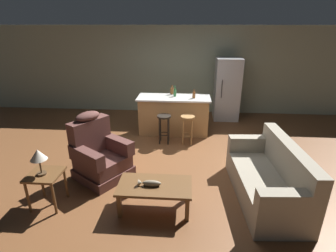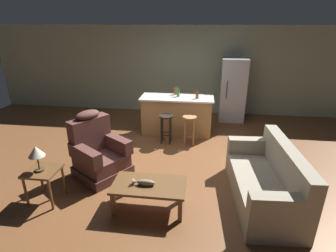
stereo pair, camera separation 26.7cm
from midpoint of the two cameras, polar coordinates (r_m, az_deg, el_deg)
ground_plane at (r=5.60m, az=-0.93°, el=-6.79°), size 12.00×12.00×0.00m
back_wall at (r=8.16m, az=1.04°, el=11.99°), size 12.00×0.05×2.60m
coffee_table at (r=4.04m, az=-4.85°, el=-13.27°), size 1.10×0.60×0.42m
fish_figurine at (r=3.96m, az=-6.04°, el=-12.32°), size 0.34×0.10×0.10m
couch at (r=4.51m, az=19.55°, el=-10.81°), size 0.96×1.95×0.94m
recliner_near_lamp at (r=4.99m, az=-16.23°, el=-6.07°), size 1.17×1.17×1.20m
end_table at (r=4.50m, az=-26.70°, el=-10.30°), size 0.48×0.48×0.56m
table_lamp at (r=4.31m, az=-28.03°, el=-5.79°), size 0.24×0.24×0.41m
kitchen_island at (r=6.65m, az=0.10°, el=2.40°), size 1.80×0.70×0.95m
bar_stool_left at (r=6.08m, az=-2.10°, el=0.43°), size 0.32×0.32×0.68m
bar_stool_right at (r=6.04m, az=3.02°, el=0.29°), size 0.32×0.32×0.68m
refrigerator at (r=7.73m, az=11.74°, el=7.82°), size 0.70×0.69×1.76m
bottle_tall_green at (r=6.41m, az=4.47°, el=6.77°), size 0.07×0.07×0.21m
bottle_short_amber at (r=6.74m, az=-0.28°, el=7.66°), size 0.08×0.08×0.23m
bottle_wine_dark at (r=6.54m, az=0.32°, el=7.32°), size 0.07×0.07×0.26m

